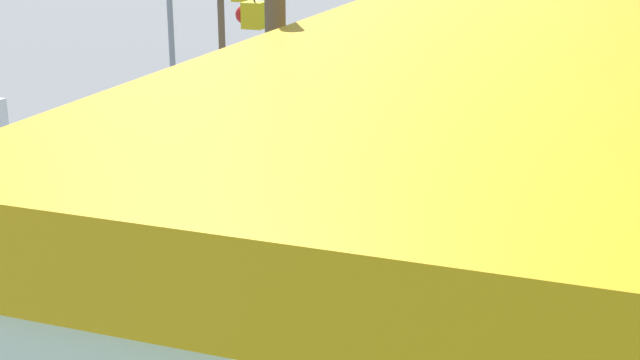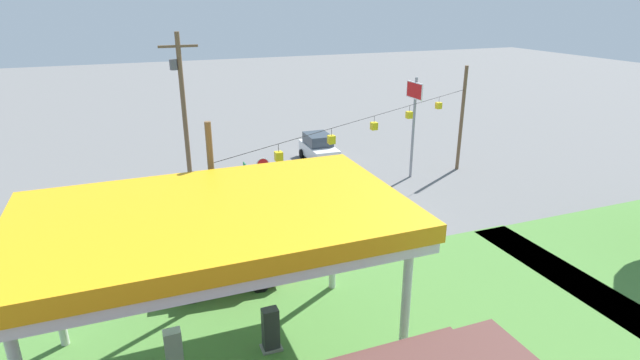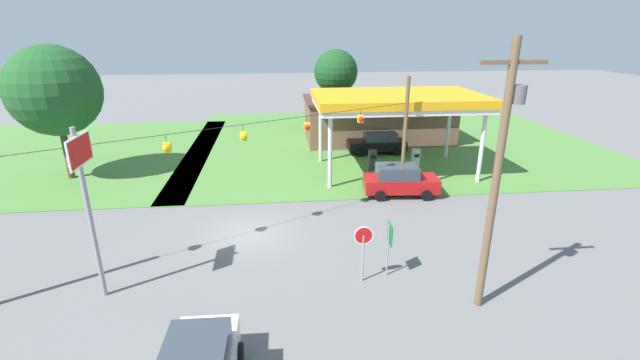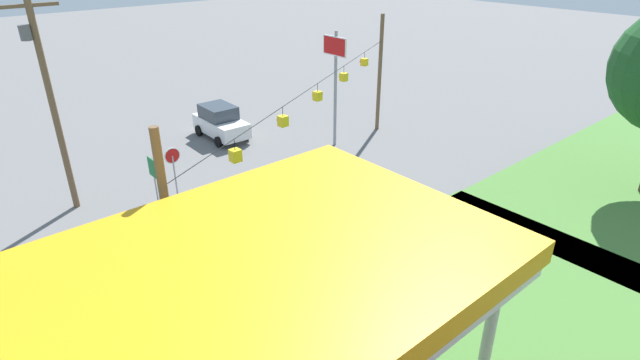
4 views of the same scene
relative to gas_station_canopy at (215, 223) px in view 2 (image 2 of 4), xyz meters
name	(u,v)px [view 2 (image 2 of 4)]	position (x,y,z in m)	size (l,w,h in m)	color
ground_plane	(371,215)	(-10.03, -9.07, -5.12)	(160.00, 160.00, 0.00)	slate
gas_station_canopy	(215,223)	(0.00, 0.00, 0.00)	(11.57, 7.13, 5.62)	silver
fuel_pump_near	(271,331)	(-1.60, 0.00, -4.34)	(0.71, 0.56, 1.64)	gray
fuel_pump_far	(174,353)	(1.60, 0.00, -4.34)	(0.71, 0.56, 1.64)	gray
car_at_pumps_front	(224,265)	(-0.94, -4.68, -4.13)	(4.68, 2.38, 1.95)	#AD1414
car_on_crossroad	(319,148)	(-10.87, -19.37, -4.09)	(2.18, 4.14, 2.05)	white
stop_sign_roadside	(263,169)	(-5.14, -13.91, -3.31)	(0.80, 0.08, 2.50)	#99999E
stop_sign_overhead	(414,109)	(-15.39, -13.82, -0.43)	(0.22, 1.86, 6.75)	gray
route_sign	(245,174)	(-3.98, -13.58, -3.41)	(0.10, 0.70, 2.40)	gray
utility_pole_main	(183,108)	(-1.01, -15.97, 0.33)	(2.20, 0.44, 9.76)	brown
signal_span_gantry	(373,145)	(-10.03, -9.08, -1.06)	(19.06, 10.24, 7.28)	brown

